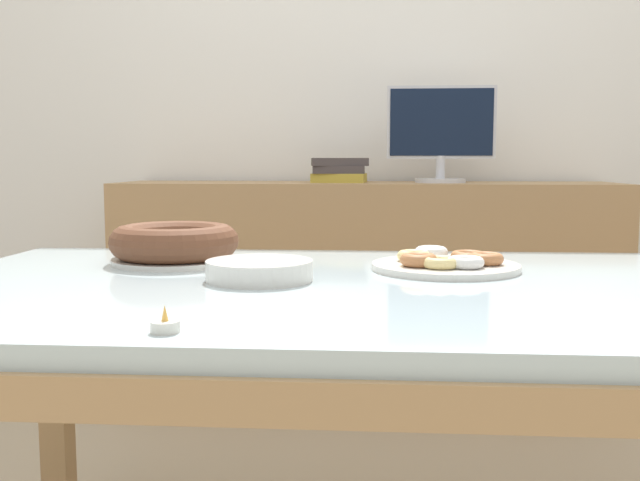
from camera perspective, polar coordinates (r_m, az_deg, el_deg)
name	(u,v)px	position (r m, az deg, el deg)	size (l,w,h in m)	color
wall_back	(367,89)	(3.17, 3.77, 12.01)	(8.00, 0.10, 2.60)	white
dining_table	(358,325)	(1.39, 3.09, -6.73)	(1.77, 1.03, 0.75)	silver
sideboard	(365,294)	(2.90, 3.61, -4.29)	(1.98, 0.44, 0.90)	tan
computer_monitor	(441,134)	(2.87, 9.66, 8.38)	(0.42, 0.20, 0.38)	silver
book_stack	(339,170)	(2.86, 1.55, 5.64)	(0.24, 0.19, 0.10)	#B29933
cake_chocolate_round	(175,244)	(1.66, -11.56, -0.26)	(0.29, 0.29, 0.09)	silver
pastry_platter	(445,263)	(1.55, 9.99, -1.79)	(0.32, 0.32, 0.04)	silver
plate_stack	(259,270)	(1.40, -4.86, -2.39)	(0.21, 0.21, 0.04)	silver
tealight_right_edge	(165,325)	(1.00, -12.29, -6.64)	(0.04, 0.04, 0.04)	silver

